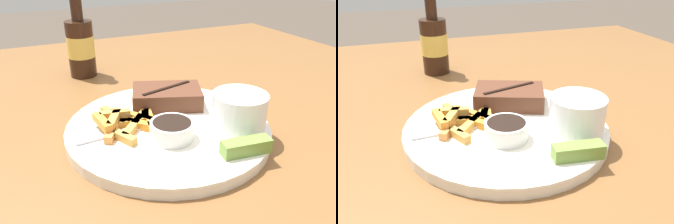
{
  "view_description": "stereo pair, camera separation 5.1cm",
  "coord_description": "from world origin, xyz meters",
  "views": [
    {
      "loc": [
        -0.19,
        -0.41,
        0.99
      ],
      "look_at": [
        0.0,
        0.0,
        0.76
      ],
      "focal_mm": 35.0,
      "sensor_mm": 36.0,
      "label": 1
    },
    {
      "loc": [
        -0.14,
        -0.43,
        0.99
      ],
      "look_at": [
        0.0,
        0.0,
        0.76
      ],
      "focal_mm": 35.0,
      "sensor_mm": 36.0,
      "label": 2
    }
  ],
  "objects": [
    {
      "name": "dining_table",
      "position": [
        0.0,
        0.0,
        0.66
      ],
      "size": [
        1.35,
        1.31,
        0.72
      ],
      "color": "brown",
      "rests_on": "ground_plane"
    },
    {
      "name": "dinner_plate",
      "position": [
        0.0,
        0.0,
        0.73
      ],
      "size": [
        0.32,
        0.32,
        0.02
      ],
      "color": "silver",
      "rests_on": "dining_table"
    },
    {
      "name": "steak_portion",
      "position": [
        0.03,
        0.06,
        0.76
      ],
      "size": [
        0.14,
        0.11,
        0.03
      ],
      "color": "#512D1E",
      "rests_on": "dinner_plate"
    },
    {
      "name": "fries_pile",
      "position": [
        -0.06,
        0.02,
        0.75
      ],
      "size": [
        0.1,
        0.13,
        0.02
      ],
      "color": "orange",
      "rests_on": "dinner_plate"
    },
    {
      "name": "coleslaw_cup",
      "position": [
        0.09,
        -0.06,
        0.77
      ],
      "size": [
        0.08,
        0.08,
        0.06
      ],
      "color": "white",
      "rests_on": "dinner_plate"
    },
    {
      "name": "dipping_sauce_cup",
      "position": [
        -0.01,
        -0.04,
        0.75
      ],
      "size": [
        0.06,
        0.06,
        0.03
      ],
      "color": "silver",
      "rests_on": "dinner_plate"
    },
    {
      "name": "pickle_spear",
      "position": [
        0.06,
        -0.12,
        0.75
      ],
      "size": [
        0.07,
        0.03,
        0.02
      ],
      "color": "olive",
      "rests_on": "dinner_plate"
    },
    {
      "name": "fork_utensil",
      "position": [
        -0.08,
        -0.0,
        0.74
      ],
      "size": [
        0.13,
        0.02,
        0.0
      ],
      "rotation": [
        0.0,
        0.0,
        6.33
      ],
      "color": "#B7B7BC",
      "rests_on": "dinner_plate"
    },
    {
      "name": "beer_bottle",
      "position": [
        -0.07,
        0.33,
        0.79
      ],
      "size": [
        0.06,
        0.06,
        0.2
      ],
      "color": "black",
      "rests_on": "dining_table"
    }
  ]
}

